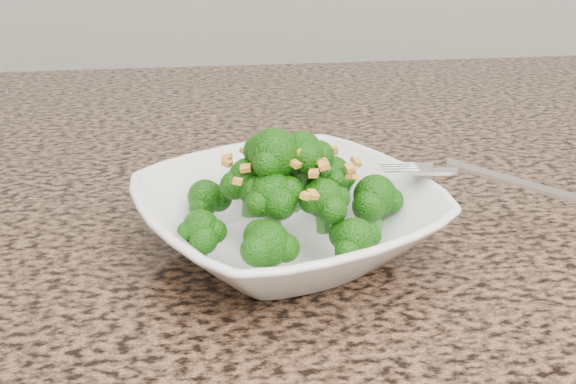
{
  "coord_description": "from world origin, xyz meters",
  "views": [
    {
      "loc": [
        -0.11,
        -0.24,
        1.17
      ],
      "look_at": [
        -0.05,
        0.25,
        0.95
      ],
      "focal_mm": 45.0,
      "sensor_mm": 36.0,
      "label": 1
    }
  ],
  "objects": [
    {
      "name": "fork",
      "position": [
        0.07,
        0.25,
        0.96
      ],
      "size": [
        0.17,
        0.08,
        0.01
      ],
      "primitive_type": null,
      "rotation": [
        0.0,
        0.0,
        -0.34
      ],
      "color": "silver",
      "rests_on": "bowl"
    },
    {
      "name": "broccoli_pile",
      "position": [
        -0.05,
        0.25,
        0.98
      ],
      "size": [
        0.19,
        0.19,
        0.06
      ],
      "primitive_type": null,
      "color": "#195E0A",
      "rests_on": "bowl"
    },
    {
      "name": "granite_counter",
      "position": [
        0.0,
        0.3,
        0.89
      ],
      "size": [
        1.64,
        1.04,
        0.03
      ],
      "primitive_type": "cube",
      "color": "brown",
      "rests_on": "cabinet"
    },
    {
      "name": "garlic_topping",
      "position": [
        -0.05,
        0.25,
        1.02
      ],
      "size": [
        0.11,
        0.11,
        0.01
      ],
      "primitive_type": null,
      "color": "gold",
      "rests_on": "broccoli_pile"
    },
    {
      "name": "bowl",
      "position": [
        -0.05,
        0.25,
        0.93
      ],
      "size": [
        0.28,
        0.28,
        0.05
      ],
      "primitive_type": "imported",
      "rotation": [
        0.0,
        0.0,
        0.42
      ],
      "color": "white",
      "rests_on": "granite_counter"
    }
  ]
}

